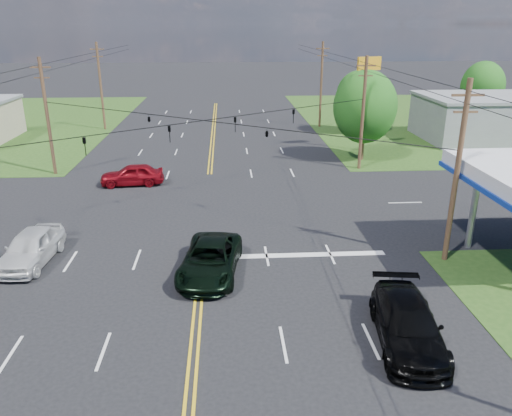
{
  "coord_description": "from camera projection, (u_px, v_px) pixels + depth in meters",
  "views": [
    {
      "loc": [
        1.39,
        -20.49,
        11.88
      ],
      "look_at": [
        3.04,
        6.0,
        2.08
      ],
      "focal_mm": 35.0,
      "sensor_mm": 36.0,
      "label": 1
    }
  ],
  "objects": [
    {
      "name": "pickup_dkgreen",
      "position": [
        210.0,
        259.0,
        24.94
      ],
      "size": [
        3.5,
        6.2,
        1.64
      ],
      "primitive_type": "imported",
      "rotation": [
        0.0,
        0.0,
        -0.14
      ],
      "color": "black",
      "rests_on": "ground"
    },
    {
      "name": "tree_far_r",
      "position": [
        483.0,
        86.0,
        62.95
      ],
      "size": [
        5.32,
        5.32,
        7.63
      ],
      "color": "#492E1E",
      "rests_on": "ground"
    },
    {
      "name": "tree_right_b",
      "position": [
        358.0,
        96.0,
        56.42
      ],
      "size": [
        4.94,
        4.94,
        7.09
      ],
      "color": "#492E1E",
      "rests_on": "ground"
    },
    {
      "name": "polesign_ne",
      "position": [
        368.0,
        77.0,
        47.44
      ],
      "size": [
        2.44,
        0.97,
        9.01
      ],
      "color": "#A5A5AA",
      "rests_on": "ground"
    },
    {
      "name": "retail_ne",
      "position": [
        488.0,
        119.0,
        54.17
      ],
      "size": [
        14.0,
        10.0,
        4.4
      ],
      "primitive_type": "cube",
      "color": "slate",
      "rests_on": "ground"
    },
    {
      "name": "span_wire_signals",
      "position": [
        204.0,
        121.0,
        32.37
      ],
      "size": [
        26.0,
        18.0,
        1.13
      ],
      "color": "black",
      "rests_on": "ground"
    },
    {
      "name": "pole_left_far",
      "position": [
        101.0,
        85.0,
        58.11
      ],
      "size": [
        1.6,
        0.28,
        10.0
      ],
      "color": "#492E1E",
      "rests_on": "ground"
    },
    {
      "name": "power_lines",
      "position": [
        201.0,
        83.0,
        29.6
      ],
      "size": [
        26.04,
        100.0,
        0.64
      ],
      "color": "black",
      "rests_on": "ground"
    },
    {
      "name": "grass_ne",
      "position": [
        477.0,
        119.0,
        66.46
      ],
      "size": [
        46.0,
        48.0,
        0.03
      ],
      "primitive_type": "cube",
      "color": "#234616",
      "rests_on": "ground"
    },
    {
      "name": "stop_bar",
      "position": [
        294.0,
        255.0,
        27.26
      ],
      "size": [
        10.0,
        0.5,
        0.02
      ],
      "primitive_type": "cube",
      "color": "silver",
      "rests_on": "ground"
    },
    {
      "name": "suv_black",
      "position": [
        408.0,
        324.0,
        19.52
      ],
      "size": [
        3.12,
        6.1,
        1.69
      ],
      "primitive_type": "imported",
      "rotation": [
        0.0,
        0.0,
        -0.13
      ],
      "color": "black",
      "rests_on": "ground"
    },
    {
      "name": "tree_right_a",
      "position": [
        365.0,
        107.0,
        44.82
      ],
      "size": [
        5.7,
        5.7,
        8.18
      ],
      "color": "#492E1E",
      "rests_on": "ground"
    },
    {
      "name": "pole_se",
      "position": [
        457.0,
        171.0,
        25.08
      ],
      "size": [
        1.6,
        0.28,
        9.5
      ],
      "color": "#492E1E",
      "rests_on": "ground"
    },
    {
      "name": "pole_nw",
      "position": [
        47.0,
        116.0,
        40.41
      ],
      "size": [
        1.6,
        0.28,
        9.5
      ],
      "color": "#492E1E",
      "rests_on": "ground"
    },
    {
      "name": "pickup_white",
      "position": [
        31.0,
        248.0,
        26.13
      ],
      "size": [
        2.5,
        5.32,
        1.76
      ],
      "primitive_type": "imported",
      "rotation": [
        0.0,
        0.0,
        -0.08
      ],
      "color": "silver",
      "rests_on": "ground"
    },
    {
      "name": "pole_ne",
      "position": [
        363.0,
        112.0,
        41.93
      ],
      "size": [
        1.6,
        0.28,
        9.5
      ],
      "color": "#492E1E",
      "rests_on": "ground"
    },
    {
      "name": "ground",
      "position": [
        207.0,
        207.0,
        34.45
      ],
      "size": [
        280.0,
        280.0,
        0.0
      ],
      "primitive_type": "plane",
      "color": "black",
      "rests_on": "ground"
    },
    {
      "name": "sedan_red",
      "position": [
        132.0,
        175.0,
        38.97
      ],
      "size": [
        5.0,
        2.33,
        1.65
      ],
      "primitive_type": "imported",
      "rotation": [
        0.0,
        0.0,
        -1.49
      ],
      "color": "maroon",
      "rests_on": "ground"
    },
    {
      "name": "pole_right_far",
      "position": [
        321.0,
        84.0,
        59.63
      ],
      "size": [
        1.6,
        0.28,
        10.0
      ],
      "color": "#492E1E",
      "rests_on": "ground"
    }
  ]
}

